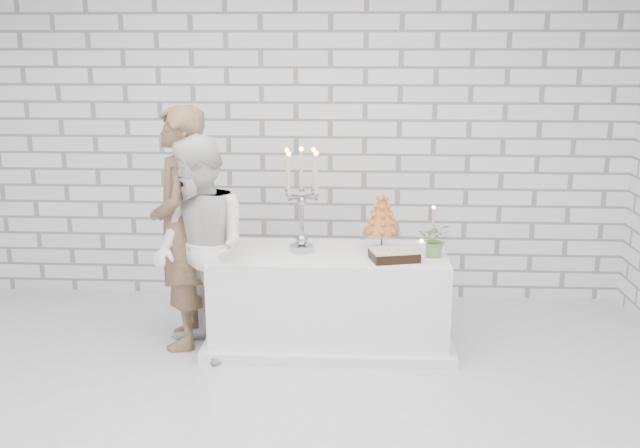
% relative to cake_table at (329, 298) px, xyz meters
% --- Properties ---
extents(ground, '(6.00, 5.00, 0.01)m').
position_rel_cake_table_xyz_m(ground, '(-0.35, -1.35, -0.38)').
color(ground, silver).
rests_on(ground, ground).
extents(wall_back, '(6.00, 0.01, 3.00)m').
position_rel_cake_table_xyz_m(wall_back, '(-0.35, 1.15, 1.12)').
color(wall_back, white).
rests_on(wall_back, ground).
extents(wall_front, '(6.00, 0.01, 3.00)m').
position_rel_cake_table_xyz_m(wall_front, '(-0.35, -3.85, 1.12)').
color(wall_front, white).
rests_on(wall_front, ground).
extents(cake_table, '(1.80, 0.80, 0.75)m').
position_rel_cake_table_xyz_m(cake_table, '(0.00, 0.00, 0.00)').
color(cake_table, white).
rests_on(cake_table, ground).
extents(groom, '(0.55, 0.75, 1.88)m').
position_rel_cake_table_xyz_m(groom, '(-1.15, -0.05, 0.56)').
color(groom, brown).
rests_on(groom, ground).
extents(bride, '(1.02, 1.04, 1.68)m').
position_rel_cake_table_xyz_m(bride, '(-0.94, -0.30, 0.47)').
color(bride, white).
rests_on(bride, ground).
extents(candelabra, '(0.38, 0.38, 0.82)m').
position_rel_cake_table_xyz_m(candelabra, '(-0.22, 0.02, 0.78)').
color(candelabra, '#9C9BA5').
rests_on(candelabra, cake_table).
extents(croquembouche, '(0.33, 0.33, 0.46)m').
position_rel_cake_table_xyz_m(croquembouche, '(0.40, 0.08, 0.61)').
color(croquembouche, '#A24F1C').
rests_on(croquembouche, cake_table).
extents(chocolate_cake, '(0.39, 0.32, 0.08)m').
position_rel_cake_table_xyz_m(chocolate_cake, '(0.49, -0.18, 0.42)').
color(chocolate_cake, black).
rests_on(chocolate_cake, cake_table).
extents(pillar_candle, '(0.08, 0.08, 0.12)m').
position_rel_cake_table_xyz_m(pillar_candle, '(0.70, -0.09, 0.44)').
color(pillar_candle, white).
rests_on(pillar_candle, cake_table).
extents(extra_taper, '(0.08, 0.08, 0.32)m').
position_rel_cake_table_xyz_m(extra_taper, '(0.80, 0.16, 0.54)').
color(extra_taper, '#C3B797').
rests_on(extra_taper, cake_table).
extents(flowers, '(0.27, 0.24, 0.27)m').
position_rel_cake_table_xyz_m(flowers, '(0.80, -0.07, 0.51)').
color(flowers, '#4A7A35').
rests_on(flowers, cake_table).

